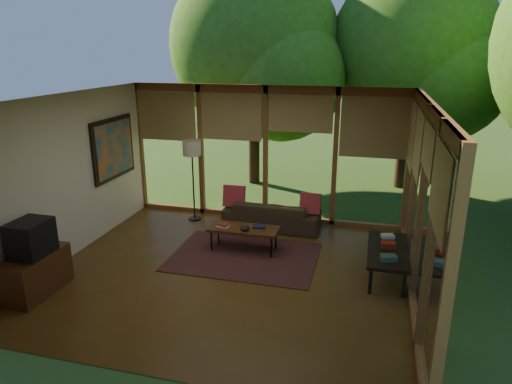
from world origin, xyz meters
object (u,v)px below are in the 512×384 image
(floor_lamp, at_px, (192,152))
(side_console, at_px, (388,252))
(media_cabinet, at_px, (35,273))
(coffee_table, at_px, (244,230))
(television, at_px, (31,238))
(sofa, at_px, (272,214))

(floor_lamp, height_order, side_console, floor_lamp)
(media_cabinet, bearing_deg, coffee_table, 40.51)
(media_cabinet, distance_m, side_console, 5.18)
(media_cabinet, xyz_separation_m, television, (0.02, 0.00, 0.55))
(sofa, distance_m, television, 4.30)
(media_cabinet, distance_m, television, 0.55)
(sofa, bearing_deg, coffee_table, 79.78)
(sofa, height_order, floor_lamp, floor_lamp)
(coffee_table, bearing_deg, television, -139.26)
(media_cabinet, xyz_separation_m, coffee_table, (2.49, 2.12, 0.09))
(sofa, xyz_separation_m, coffee_table, (-0.23, -1.16, 0.12))
(sofa, xyz_separation_m, media_cabinet, (-2.72, -3.29, 0.03))
(floor_lamp, bearing_deg, sofa, -1.59)
(television, distance_m, side_console, 5.18)
(sofa, bearing_deg, side_console, 145.96)
(media_cabinet, bearing_deg, side_console, 20.01)
(side_console, bearing_deg, coffee_table, 171.62)
(television, distance_m, coffee_table, 3.29)
(media_cabinet, bearing_deg, television, 0.00)
(sofa, height_order, television, television)
(media_cabinet, relative_size, coffee_table, 0.83)
(coffee_table, distance_m, side_console, 2.41)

